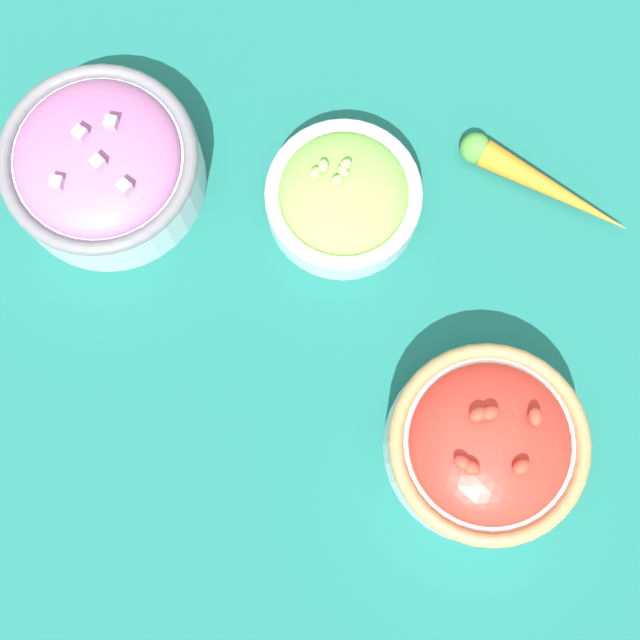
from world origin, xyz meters
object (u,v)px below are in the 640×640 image
bowl_lettuce (342,197)px  bowl_cherry_tomatoes (484,445)px  loose_carrot (538,183)px  bowl_red_onion (100,165)px

bowl_lettuce → bowl_cherry_tomatoes: size_ratio=0.85×
bowl_lettuce → loose_carrot: bowl_lettuce is taller
bowl_cherry_tomatoes → loose_carrot: 0.23m
bowl_lettuce → loose_carrot: (-0.17, -0.02, -0.01)m
bowl_lettuce → bowl_red_onion: bowl_red_onion is taller
bowl_red_onion → loose_carrot: (-0.37, 0.00, -0.02)m
bowl_lettuce → bowl_cherry_tomatoes: bowl_cherry_tomatoes is taller
bowl_red_onion → bowl_cherry_tomatoes: bearing=144.0°
bowl_cherry_tomatoes → bowl_red_onion: bearing=-36.0°
bowl_lettuce → bowl_red_onion: 0.20m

